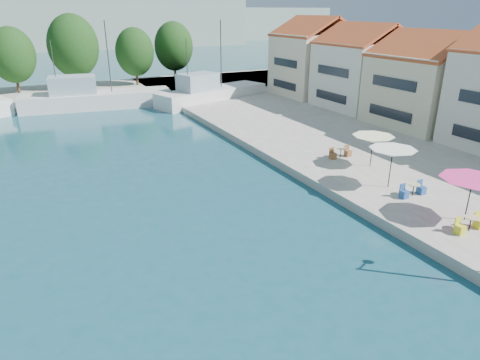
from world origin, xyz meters
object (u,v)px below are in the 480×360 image
trawler_03 (94,99)px  umbrella_white (393,153)px  umbrella_pink (472,184)px  umbrella_cream (373,139)px  trawler_04 (210,94)px

trawler_03 → umbrella_white: size_ratio=6.15×
umbrella_white → trawler_03: bearing=108.8°
umbrella_pink → umbrella_cream: 8.71m
umbrella_pink → umbrella_white: (-0.32, 5.13, 0.20)m
trawler_03 → umbrella_pink: trawler_03 is taller
trawler_03 → umbrella_cream: (13.75, -31.87, 1.48)m
umbrella_pink → umbrella_white: size_ratio=1.14×
trawler_03 → trawler_04: size_ratio=1.13×
trawler_03 → umbrella_white: trawler_03 is taller
umbrella_white → umbrella_cream: 3.89m
umbrella_pink → umbrella_white: 5.14m
trawler_04 → umbrella_pink: (-1.11, -36.85, 1.56)m
trawler_03 → umbrella_white: bearing=-63.7°
umbrella_white → umbrella_cream: bearing=63.7°
trawler_04 → umbrella_white: 31.81m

